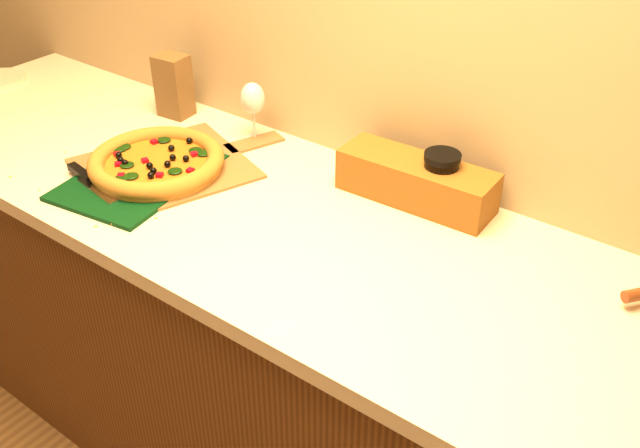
{
  "coord_description": "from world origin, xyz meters",
  "views": [
    {
      "loc": [
        0.75,
        0.4,
        1.78
      ],
      "look_at": [
        0.01,
        1.38,
        0.96
      ],
      "focal_mm": 40.0,
      "sensor_mm": 36.0,
      "label": 1
    }
  ],
  "objects_px": {
    "pizza_peel": "(170,167)",
    "wine_glass": "(253,100)",
    "cutting_board": "(137,177)",
    "pizza": "(157,162)",
    "dark_jar": "(440,180)"
  },
  "relations": [
    {
      "from": "pizza_peel",
      "to": "wine_glass",
      "type": "bearing_deg",
      "value": 95.48
    },
    {
      "from": "cutting_board",
      "to": "pizza",
      "type": "bearing_deg",
      "value": 64.0
    },
    {
      "from": "wine_glass",
      "to": "pizza_peel",
      "type": "bearing_deg",
      "value": -104.8
    },
    {
      "from": "pizza",
      "to": "cutting_board",
      "type": "height_order",
      "value": "pizza"
    },
    {
      "from": "pizza_peel",
      "to": "cutting_board",
      "type": "height_order",
      "value": "cutting_board"
    },
    {
      "from": "pizza_peel",
      "to": "cutting_board",
      "type": "xyz_separation_m",
      "value": [
        -0.02,
        -0.09,
        0.0
      ]
    },
    {
      "from": "cutting_board",
      "to": "dark_jar",
      "type": "bearing_deg",
      "value": 19.18
    },
    {
      "from": "pizza",
      "to": "dark_jar",
      "type": "bearing_deg",
      "value": 24.4
    },
    {
      "from": "cutting_board",
      "to": "dark_jar",
      "type": "relative_size",
      "value": 3.13
    },
    {
      "from": "pizza",
      "to": "wine_glass",
      "type": "distance_m",
      "value": 0.3
    },
    {
      "from": "pizza",
      "to": "dark_jar",
      "type": "height_order",
      "value": "dark_jar"
    },
    {
      "from": "cutting_board",
      "to": "wine_glass",
      "type": "height_order",
      "value": "wine_glass"
    },
    {
      "from": "pizza_peel",
      "to": "wine_glass",
      "type": "relative_size",
      "value": 3.54
    },
    {
      "from": "wine_glass",
      "to": "dark_jar",
      "type": "height_order",
      "value": "wine_glass"
    },
    {
      "from": "pizza",
      "to": "cutting_board",
      "type": "relative_size",
      "value": 0.8
    }
  ]
}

